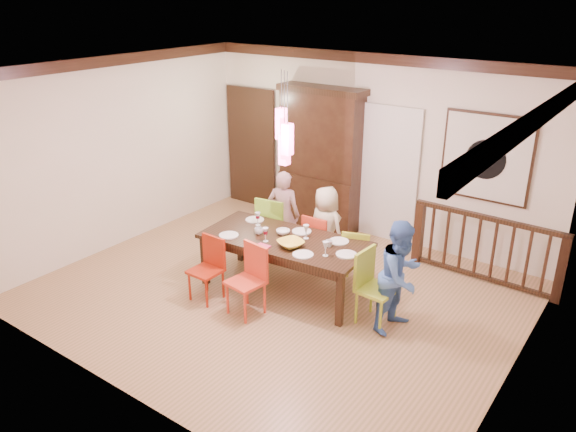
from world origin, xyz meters
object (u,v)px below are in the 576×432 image
Objects in this scene: chair_end_right at (377,284)px; chair_far_left at (276,223)px; dining_table at (285,244)px; balustrade at (485,247)px; person_far_mid at (326,228)px; china_hutch at (321,159)px; person_far_left at (284,215)px; person_end_right at (401,276)px.

chair_far_left is at bearing 75.34° from chair_end_right.
chair_end_right is at bearing -5.67° from dining_table.
person_far_mid reaches higher than balustrade.
china_hutch reaches higher than chair_far_left.
person_far_left is 0.71m from person_far_mid.
person_far_left reaches higher than balustrade.
person_end_right is (1.53, -0.81, 0.07)m from person_far_mid.
china_hutch reaches higher than dining_table.
person_end_right is (2.29, -0.64, 0.11)m from chair_far_left.
person_far_left is (-0.61, 0.82, 0.00)m from dining_table.
person_far_left reaches higher than person_far_mid.
chair_end_right is 0.44× the size of balustrade.
person_far_left is 0.99× the size of person_end_right.
balustrade is 2.87m from person_far_left.
chair_far_left is 0.42× the size of china_hutch.
dining_table is 0.96× the size of china_hutch.
person_far_left is at bearing 13.10° from person_far_mid.
dining_table is at bearing 93.27° from person_far_mid.
china_hutch is at bearing -97.55° from person_far_left.
balustrade is 1.69× the size of person_far_mid.
person_far_mid is at bearing 72.38° from person_end_right.
person_far_mid reaches higher than chair_far_left.
chair_end_right is at bearing -109.61° from balustrade.
person_end_right reaches higher than chair_far_left.
dining_table is at bearing 93.67° from chair_end_right.
balustrade is at bearing -176.62° from person_far_left.
person_far_mid is at bearing -152.77° from balustrade.
balustrade reaches higher than chair_end_right.
person_far_mid is (-1.98, -0.95, 0.12)m from balustrade.
dining_table is 0.96m from chair_far_left.
person_far_left is at bearing 81.28° from person_end_right.
china_hutch reaches higher than person_end_right.
china_hutch is 1.75× the size of person_far_left.
china_hutch is at bearing 174.79° from balustrade.
person_far_mid is at bearing -54.41° from china_hutch.
chair_end_right is 0.75× the size of person_far_mid.
chair_far_left is at bearing -83.33° from china_hutch.
chair_far_left is at bearing 128.97° from dining_table.
chair_far_left reaches higher than chair_end_right.
person_far_mid is 1.73m from person_end_right.
person_end_right is (2.24, -0.77, 0.01)m from person_far_left.
dining_table is at bearing -137.44° from balustrade.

